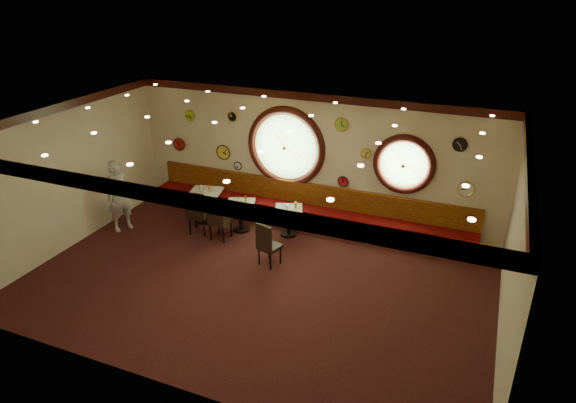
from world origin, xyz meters
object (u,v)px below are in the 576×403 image
(table_c, at_px, (289,218))
(condiment_b_salt, at_px, (238,200))
(condiment_a_salt, at_px, (200,189))
(chair_a, at_px, (197,210))
(condiment_b_pepper, at_px, (242,203))
(condiment_a_pepper, at_px, (203,191))
(condiment_a_bottle, at_px, (209,188))
(table_a, at_px, (206,203))
(table_b, at_px, (241,213))
(condiment_c_salt, at_px, (286,206))
(condiment_b_bottle, at_px, (246,199))
(condiment_c_bottle, at_px, (296,205))
(chair_b, at_px, (218,217))
(condiment_c_pepper, at_px, (287,207))
(chair_c, at_px, (267,242))
(waiter, at_px, (120,196))

(table_c, distance_m, condiment_b_salt, 1.27)
(condiment_a_salt, bearing_deg, chair_a, -66.61)
(chair_a, relative_size, condiment_b_pepper, 7.66)
(condiment_a_pepper, bearing_deg, condiment_a_bottle, 58.40)
(table_a, height_order, condiment_a_salt, condiment_a_salt)
(table_a, bearing_deg, table_c, 3.14)
(table_b, relative_size, condiment_b_salt, 7.58)
(condiment_c_salt, relative_size, condiment_b_bottle, 0.61)
(condiment_a_bottle, relative_size, condiment_c_bottle, 1.12)
(chair_b, bearing_deg, table_a, 138.47)
(table_b, xyz_separation_m, table_c, (1.14, 0.21, -0.02))
(condiment_b_salt, xyz_separation_m, condiment_c_pepper, (1.19, 0.14, -0.04))
(table_c, distance_m, chair_c, 1.46)
(chair_b, xyz_separation_m, condiment_b_bottle, (0.35, 0.72, 0.20))
(condiment_a_pepper, xyz_separation_m, waiter, (-1.62, -1.02, 0.01))
(condiment_b_bottle, bearing_deg, condiment_a_pepper, -176.81)
(condiment_b_pepper, relative_size, condiment_a_bottle, 0.51)
(table_a, relative_size, condiment_a_pepper, 9.38)
(condiment_a_salt, xyz_separation_m, condiment_a_bottle, (0.20, 0.08, 0.03))
(condiment_c_pepper, xyz_separation_m, condiment_b_bottle, (-1.01, -0.11, 0.07))
(condiment_b_salt, bearing_deg, condiment_c_bottle, 10.76)
(chair_c, height_order, condiment_b_salt, chair_c)
(table_a, xyz_separation_m, table_c, (2.15, 0.12, -0.08))
(chair_a, height_order, condiment_b_pepper, chair_a)
(chair_c, bearing_deg, condiment_c_pepper, 111.84)
(condiment_c_pepper, bearing_deg, table_c, 48.49)
(condiment_a_salt, bearing_deg, chair_c, -29.26)
(condiment_a_bottle, bearing_deg, condiment_b_bottle, -5.02)
(table_b, relative_size, chair_b, 1.28)
(condiment_a_pepper, bearing_deg, table_a, 85.41)
(chair_c, xyz_separation_m, condiment_b_pepper, (-1.17, 1.18, 0.19))
(condiment_c_pepper, relative_size, waiter, 0.06)
(chair_c, bearing_deg, condiment_b_salt, 152.56)
(chair_c, bearing_deg, condiment_b_pepper, 151.61)
(table_c, xyz_separation_m, condiment_c_salt, (-0.07, -0.01, 0.30))
(table_b, relative_size, condiment_c_pepper, 8.58)
(table_a, xyz_separation_m, chair_c, (2.25, -1.33, 0.06))
(condiment_a_salt, xyz_separation_m, condiment_b_bottle, (1.23, -0.01, -0.07))
(chair_a, relative_size, chair_b, 1.03)
(condiment_a_pepper, xyz_separation_m, condiment_c_bottle, (2.29, 0.29, -0.09))
(condiment_c_pepper, distance_m, condiment_a_bottle, 2.04)
(condiment_c_salt, xyz_separation_m, condiment_a_pepper, (-2.08, -0.19, 0.12))
(waiter, bearing_deg, table_a, -30.74)
(chair_b, height_order, condiment_b_salt, chair_b)
(chair_b, distance_m, condiment_b_salt, 0.73)
(table_c, height_order, condiment_b_pepper, condiment_b_pepper)
(condiment_a_bottle, height_order, waiter, waiter)
(condiment_b_salt, bearing_deg, chair_b, -103.63)
(table_b, bearing_deg, condiment_a_salt, 175.60)
(table_b, bearing_deg, condiment_c_pepper, 9.40)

